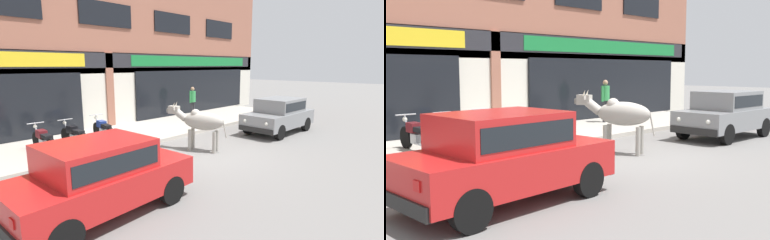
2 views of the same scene
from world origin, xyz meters
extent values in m
plane|color=slate|center=(0.00, 0.00, 0.00)|extent=(90.00, 90.00, 0.00)
cube|color=#B7AFA3|center=(0.00, 4.02, 0.07)|extent=(19.00, 3.64, 0.14)
cube|color=#9E604C|center=(0.00, 6.11, 5.40)|extent=(23.00, 0.55, 5.82)
cube|color=silver|center=(0.00, 6.11, 1.70)|extent=(23.00, 0.55, 3.40)
cube|color=#28282D|center=(0.00, 5.80, 3.05)|extent=(22.08, 0.08, 0.64)
cube|color=#9E604C|center=(0.00, 5.82, 1.70)|extent=(0.36, 0.12, 3.40)
cube|color=black|center=(5.75, 5.79, 1.35)|extent=(8.74, 0.10, 2.40)
cube|color=#197A38|center=(5.75, 5.77, 3.05)|extent=(9.20, 0.05, 0.52)
cube|color=black|center=(-3.91, 5.81, 4.99)|extent=(2.50, 0.06, 1.00)
cube|color=black|center=(0.00, 5.81, 4.99)|extent=(2.50, 0.06, 1.00)
cube|color=black|center=(3.91, 5.81, 4.99)|extent=(2.50, 0.06, 1.00)
cube|color=black|center=(7.82, 5.81, 4.99)|extent=(2.50, 0.06, 1.00)
ellipsoid|color=#9E998E|center=(0.14, 0.39, 1.02)|extent=(0.98, 1.49, 0.60)
sphere|color=#9E998E|center=(0.04, 0.65, 1.25)|extent=(0.32, 0.32, 0.32)
cylinder|color=#9E998E|center=(-0.15, 0.75, 0.36)|extent=(0.12, 0.12, 0.72)
cylinder|color=#9E998E|center=(0.12, 0.85, 0.36)|extent=(0.12, 0.12, 0.72)
cylinder|color=#9E998E|center=(0.16, -0.07, 0.36)|extent=(0.12, 0.12, 0.72)
cylinder|color=#9E998E|center=(0.43, 0.03, 0.36)|extent=(0.12, 0.12, 0.72)
cylinder|color=#9E998E|center=(-0.15, 1.16, 1.17)|extent=(0.39, 0.52, 0.43)
cube|color=#9E998E|center=(-0.24, 1.40, 1.34)|extent=(0.33, 0.41, 0.26)
cube|color=slate|center=(-0.30, 1.57, 1.30)|extent=(0.20, 0.19, 0.14)
cone|color=beige|center=(-0.32, 1.33, 1.52)|extent=(0.09, 0.13, 0.19)
cone|color=beige|center=(-0.13, 1.40, 1.52)|extent=(0.09, 0.13, 0.19)
cube|color=#9E998E|center=(-0.36, 1.27, 1.40)|extent=(0.15, 0.09, 0.10)
cube|color=#9E998E|center=(-0.06, 1.38, 1.40)|extent=(0.15, 0.09, 0.10)
cylinder|color=#9E998E|center=(0.40, -0.30, 0.80)|extent=(0.10, 0.17, 0.60)
cylinder|color=black|center=(3.28, -0.80, 0.30)|extent=(0.60, 0.19, 0.60)
cylinder|color=black|center=(3.31, 0.64, 0.30)|extent=(0.60, 0.19, 0.60)
cylinder|color=black|center=(5.58, -0.85, 0.30)|extent=(0.60, 0.19, 0.60)
cylinder|color=black|center=(5.61, 0.59, 0.30)|extent=(0.60, 0.19, 0.60)
cube|color=gray|center=(4.44, -0.10, 0.60)|extent=(3.54, 1.68, 0.60)
cube|color=gray|center=(4.54, -0.11, 1.18)|extent=(1.93, 1.48, 0.56)
cube|color=black|center=(4.54, -0.11, 1.18)|extent=(1.78, 1.50, 0.35)
cube|color=black|center=(2.71, -0.06, 0.38)|extent=(0.16, 1.52, 0.20)
cube|color=black|center=(6.17, -0.14, 0.38)|extent=(0.16, 1.52, 0.20)
sphere|color=silver|center=(2.67, -0.54, 0.68)|extent=(0.14, 0.14, 0.14)
sphere|color=silver|center=(2.69, 0.42, 0.68)|extent=(0.14, 0.14, 0.14)
cube|color=red|center=(6.19, -0.64, 0.70)|extent=(0.03, 0.16, 0.14)
cube|color=red|center=(6.21, 0.35, 0.70)|extent=(0.03, 0.16, 0.14)
cylinder|color=black|center=(-3.32, -0.26, 0.30)|extent=(0.61, 0.21, 0.60)
cylinder|color=black|center=(-3.26, -1.70, 0.30)|extent=(0.61, 0.21, 0.60)
cylinder|color=black|center=(-5.62, -0.36, 0.30)|extent=(0.61, 0.21, 0.60)
cylinder|color=black|center=(-5.56, -1.80, 0.30)|extent=(0.61, 0.21, 0.60)
cube|color=red|center=(-4.44, -1.03, 0.60)|extent=(3.57, 1.75, 0.60)
cube|color=red|center=(-4.54, -1.03, 1.18)|extent=(1.96, 1.52, 0.56)
cube|color=black|center=(-4.54, -1.03, 1.18)|extent=(1.81, 1.54, 0.35)
cube|color=black|center=(-2.71, -0.95, 0.38)|extent=(0.19, 1.52, 0.20)
cube|color=black|center=(-6.17, -1.11, 0.38)|extent=(0.19, 1.52, 0.20)
sphere|color=silver|center=(-2.70, -0.47, 0.68)|extent=(0.14, 0.14, 0.14)
sphere|color=silver|center=(-2.66, -1.43, 0.68)|extent=(0.14, 0.14, 0.14)
cube|color=red|center=(-6.17, -1.60, 0.70)|extent=(0.04, 0.16, 0.14)
cylinder|color=black|center=(-3.78, 4.23, 0.42)|extent=(0.11, 0.56, 0.56)
cylinder|color=black|center=(-3.81, 2.98, 0.42)|extent=(0.11, 0.56, 0.56)
cube|color=#B2B5BA|center=(-3.79, 3.59, 0.46)|extent=(0.21, 0.32, 0.24)
cube|color=maroon|center=(-3.79, 3.75, 0.72)|extent=(0.25, 0.41, 0.24)
cube|color=black|center=(-3.80, 3.35, 0.70)|extent=(0.23, 0.52, 0.12)
cylinder|color=#B2B5BA|center=(-3.78, 4.17, 0.72)|extent=(0.05, 0.27, 0.59)
cylinder|color=#B2B5BA|center=(-3.78, 4.21, 1.00)|extent=(0.52, 0.04, 0.03)
sphere|color=silver|center=(-3.78, 4.27, 0.88)|extent=(0.12, 0.12, 0.12)
cylinder|color=#B2B5BA|center=(-3.91, 3.23, 0.38)|extent=(0.07, 0.48, 0.06)
cylinder|color=black|center=(-2.84, 4.16, 0.42)|extent=(0.11, 0.56, 0.56)
cylinder|color=black|center=(-2.82, 2.91, 0.42)|extent=(0.11, 0.56, 0.56)
cube|color=#B2B5BA|center=(-2.83, 3.51, 0.46)|extent=(0.21, 0.32, 0.24)
cube|color=black|center=(-2.83, 3.67, 0.72)|extent=(0.25, 0.40, 0.24)
cube|color=black|center=(-2.82, 3.27, 0.70)|extent=(0.23, 0.52, 0.12)
cylinder|color=#B2B5BA|center=(-2.84, 4.10, 0.72)|extent=(0.04, 0.27, 0.59)
cylinder|color=#B2B5BA|center=(-2.84, 4.14, 1.00)|extent=(0.52, 0.04, 0.03)
sphere|color=silver|center=(-2.84, 4.20, 0.88)|extent=(0.12, 0.12, 0.12)
cylinder|color=#B2B5BA|center=(-2.93, 3.15, 0.38)|extent=(0.07, 0.48, 0.06)
cylinder|color=black|center=(-1.58, 4.30, 0.42)|extent=(0.18, 0.57, 0.56)
cylinder|color=black|center=(-1.76, 3.06, 0.42)|extent=(0.18, 0.57, 0.56)
cube|color=#B2B5BA|center=(-1.67, 3.66, 0.46)|extent=(0.24, 0.35, 0.24)
cube|color=navy|center=(-1.65, 3.82, 0.72)|extent=(0.29, 0.43, 0.24)
cube|color=black|center=(-1.70, 3.42, 0.70)|extent=(0.29, 0.55, 0.12)
cylinder|color=#B2B5BA|center=(-1.59, 4.24, 0.72)|extent=(0.08, 0.27, 0.59)
cylinder|color=#B2B5BA|center=(-1.58, 4.28, 1.00)|extent=(0.52, 0.11, 0.03)
sphere|color=silver|center=(-1.57, 4.34, 0.88)|extent=(0.12, 0.12, 0.12)
cylinder|color=#B2B5BA|center=(-1.83, 3.32, 0.38)|extent=(0.13, 0.48, 0.06)
cylinder|color=#2D2D33|center=(4.17, 4.60, 0.55)|extent=(0.11, 0.11, 0.82)
cylinder|color=#2D2D33|center=(4.00, 4.56, 0.55)|extent=(0.11, 0.11, 0.82)
cylinder|color=#33934C|center=(4.09, 4.58, 1.24)|extent=(0.32, 0.32, 0.56)
cylinder|color=#33934C|center=(4.29, 4.62, 1.21)|extent=(0.08, 0.08, 0.56)
cylinder|color=#33934C|center=(3.88, 4.54, 1.21)|extent=(0.08, 0.08, 0.56)
sphere|color=tan|center=(4.09, 4.58, 1.64)|extent=(0.20, 0.20, 0.20)
camera|label=1|loc=(-7.24, -6.02, 2.86)|focal=28.00mm
camera|label=2|loc=(-8.51, -6.82, 2.12)|focal=42.00mm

